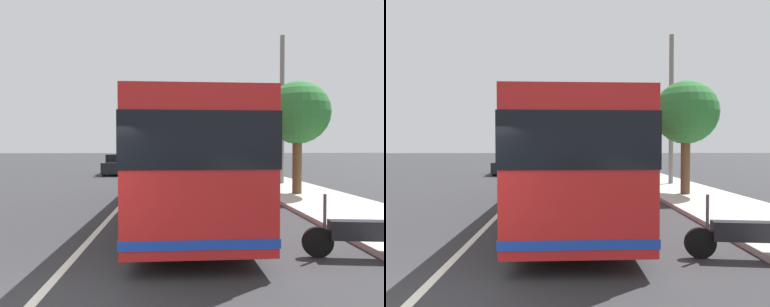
# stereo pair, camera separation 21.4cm
# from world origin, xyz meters

# --- Properties ---
(sidewalk_curb) EXTENTS (110.00, 3.60, 0.14)m
(sidewalk_curb) POSITION_xyz_m (10.00, -7.75, 0.07)
(sidewalk_curb) COLOR #B2ADA3
(sidewalk_curb) RESTS_ON ground
(lane_divider_line) EXTENTS (110.00, 0.16, 0.01)m
(lane_divider_line) POSITION_xyz_m (10.00, 0.00, 0.00)
(lane_divider_line) COLOR silver
(lane_divider_line) RESTS_ON ground
(coach_bus) EXTENTS (11.47, 2.71, 3.20)m
(coach_bus) POSITION_xyz_m (7.08, -2.38, 1.83)
(coach_bus) COLOR red
(coach_bus) RESTS_ON ground
(motorcycle_nearest_curb) EXTENTS (0.40, 2.34, 1.25)m
(motorcycle_nearest_curb) POSITION_xyz_m (2.20, -5.63, 0.47)
(motorcycle_nearest_curb) COLOR black
(motorcycle_nearest_curb) RESTS_ON ground
(car_ahead_same_lane) EXTENTS (4.67, 1.98, 1.60)m
(car_ahead_same_lane) POSITION_xyz_m (21.17, 2.48, 0.75)
(car_ahead_same_lane) COLOR black
(car_ahead_same_lane) RESTS_ON ground
(car_far_distant) EXTENTS (4.55, 1.97, 1.53)m
(car_far_distant) POSITION_xyz_m (29.98, -3.00, 0.73)
(car_far_distant) COLOR silver
(car_far_distant) RESTS_ON ground
(roadside_tree_mid_block) EXTENTS (2.73, 2.73, 5.04)m
(roadside_tree_mid_block) POSITION_xyz_m (9.45, -7.37, 3.63)
(roadside_tree_mid_block) COLOR brown
(roadside_tree_mid_block) RESTS_ON ground
(utility_pole) EXTENTS (0.25, 0.25, 8.40)m
(utility_pole) POSITION_xyz_m (13.14, -8.04, 4.20)
(utility_pole) COLOR slate
(utility_pole) RESTS_ON ground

